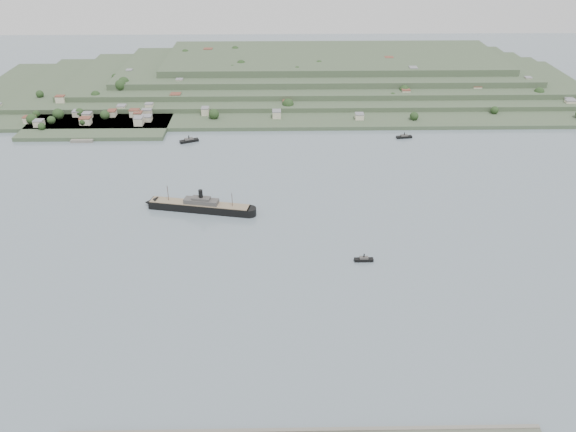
{
  "coord_description": "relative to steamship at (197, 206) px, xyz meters",
  "views": [
    {
      "loc": [
        -8.84,
        -322.27,
        214.47
      ],
      "look_at": [
        -2.55,
        30.0,
        12.29
      ],
      "focal_mm": 35.0,
      "sensor_mm": 36.0,
      "label": 1
    }
  ],
  "objects": [
    {
      "name": "ground",
      "position": [
        73.03,
        -61.61,
        -4.02
      ],
      "size": [
        1400.0,
        1400.0,
        0.0
      ],
      "primitive_type": "plane",
      "color": "slate",
      "rests_on": "ground"
    },
    {
      "name": "far_peninsula",
      "position": [
        100.94,
        331.49,
        7.86
      ],
      "size": [
        760.0,
        309.0,
        30.0
      ],
      "color": "#384A31",
      "rests_on": "ground"
    },
    {
      "name": "ferry_east",
      "position": [
        191.56,
        146.98,
        -2.57
      ],
      "size": [
        16.47,
        6.69,
        6.0
      ],
      "color": "black",
      "rests_on": "ground"
    },
    {
      "name": "tugboat",
      "position": [
        120.8,
        -72.25,
        -2.61
      ],
      "size": [
        12.87,
        3.5,
        5.78
      ],
      "color": "black",
      "rests_on": "ground"
    },
    {
      "name": "ferry_west",
      "position": [
        -25.16,
        140.09,
        -2.33
      ],
      "size": [
        19.22,
        12.13,
        7.01
      ],
      "color": "black",
      "rests_on": "ground"
    },
    {
      "name": "steamship",
      "position": [
        0.0,
        0.0,
        0.0
      ],
      "size": [
        89.96,
        27.22,
        21.75
      ],
      "color": "black",
      "rests_on": "ground"
    }
  ]
}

